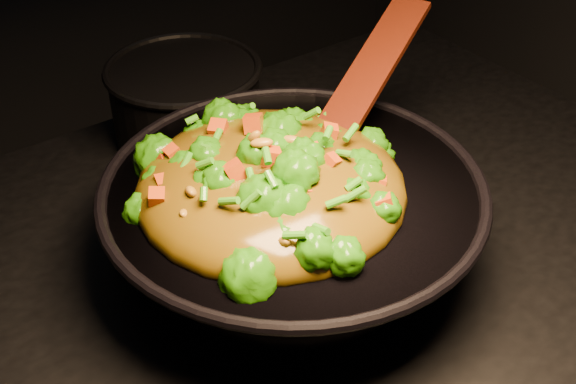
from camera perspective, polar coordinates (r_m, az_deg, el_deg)
wok at (r=0.89m, az=0.38°, el=-2.76°), size 0.49×0.49×0.13m
stir_fry at (r=0.81m, az=-1.40°, el=3.06°), size 0.39×0.39×0.11m
spatula at (r=0.93m, az=5.52°, el=7.84°), size 0.32×0.17×0.14m
back_pot at (r=1.15m, az=-8.04°, el=6.99°), size 0.26×0.26×0.13m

